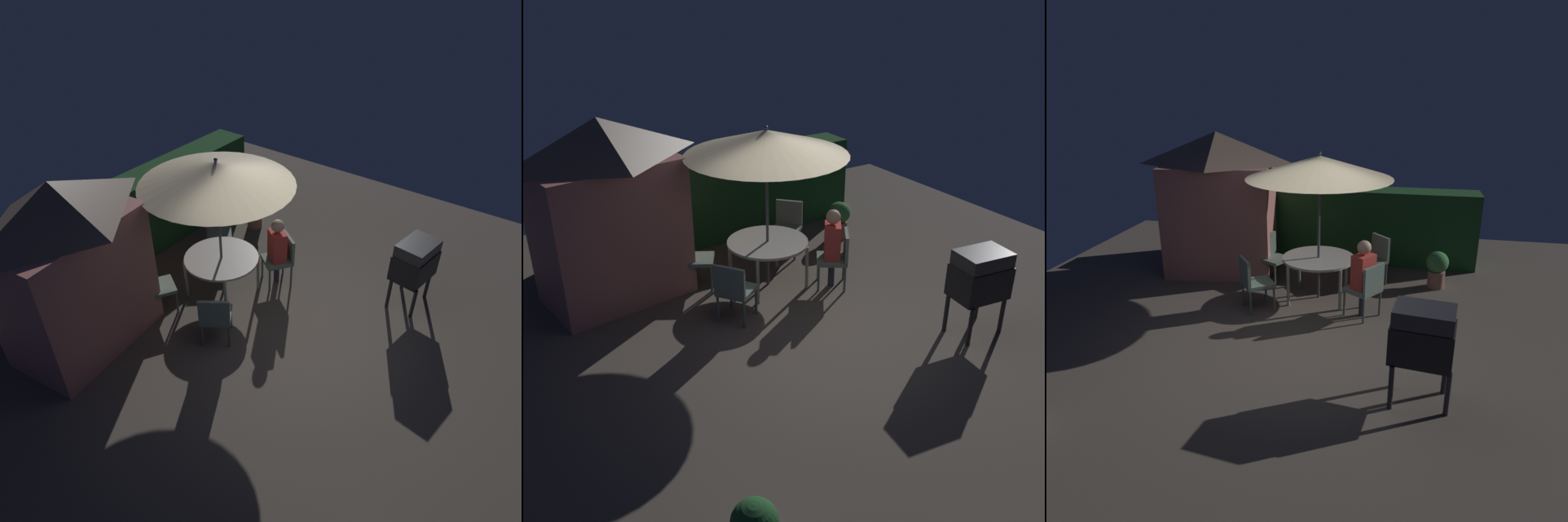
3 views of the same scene
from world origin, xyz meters
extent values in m
plane|color=brown|center=(0.00, 0.00, 0.00)|extent=(11.00, 11.00, 0.00)
cube|color=#1E4C23|center=(0.00, 3.50, 0.76)|extent=(5.75, 0.67, 1.51)
cube|color=#B26B60|center=(-2.05, 2.36, 1.05)|extent=(2.14, 1.49, 2.10)
pyramid|color=brown|center=(-2.05, 2.36, 2.40)|extent=(2.27, 1.58, 0.60)
cube|color=brown|center=(-2.13, 2.99, 0.82)|extent=(0.84, 0.13, 1.64)
cylinder|color=#B2ADA3|center=(0.03, 1.43, 0.72)|extent=(1.24, 1.24, 0.04)
cylinder|color=gray|center=(-0.40, 1.00, 0.35)|extent=(0.05, 0.05, 0.70)
cylinder|color=gray|center=(0.47, 1.00, 0.35)|extent=(0.05, 0.05, 0.70)
cylinder|color=gray|center=(-0.40, 1.87, 0.35)|extent=(0.05, 0.05, 0.70)
cylinder|color=gray|center=(0.47, 1.87, 0.35)|extent=(0.05, 0.05, 0.70)
cylinder|color=#4C4C51|center=(0.03, 1.43, 1.22)|extent=(0.04, 0.04, 2.44)
cone|color=beige|center=(0.03, 1.43, 2.26)|extent=(2.38, 2.38, 0.36)
sphere|color=#4C4C51|center=(0.03, 1.43, 2.47)|extent=(0.06, 0.06, 0.06)
cube|color=black|center=(1.68, -1.23, 0.78)|extent=(0.76, 0.59, 0.45)
cube|color=#2B2B2E|center=(1.68, -1.23, 1.10)|extent=(0.72, 0.56, 0.20)
cylinder|color=#262628|center=(1.37, -1.44, 0.28)|extent=(0.06, 0.06, 0.55)
cylinder|color=#262628|center=(1.99, -1.44, 0.28)|extent=(0.06, 0.06, 0.55)
cylinder|color=#262628|center=(1.37, -1.02, 0.28)|extent=(0.06, 0.06, 0.55)
cylinder|color=#262628|center=(1.99, -1.02, 0.28)|extent=(0.06, 0.06, 0.55)
cube|color=slate|center=(0.84, 0.87, 0.45)|extent=(0.64, 0.64, 0.06)
cube|color=slate|center=(1.01, 0.75, 0.68)|extent=(0.30, 0.41, 0.45)
cylinder|color=#516155|center=(0.89, 0.59, 0.23)|extent=(0.04, 0.04, 0.45)
cylinder|color=#516155|center=(1.12, 0.92, 0.23)|extent=(0.04, 0.04, 0.45)
cylinder|color=#516155|center=(0.56, 0.82, 0.23)|extent=(0.04, 0.04, 0.45)
cylinder|color=#516155|center=(0.79, 1.15, 0.23)|extent=(0.04, 0.04, 0.45)
cube|color=slate|center=(0.88, 2.22, 0.45)|extent=(0.65, 0.65, 0.06)
cube|color=slate|center=(1.03, 2.36, 0.68)|extent=(0.35, 0.37, 0.45)
cylinder|color=#516155|center=(1.16, 2.21, 0.23)|extent=(0.04, 0.04, 0.45)
cylinder|color=#516155|center=(0.89, 2.50, 0.23)|extent=(0.04, 0.04, 0.45)
cylinder|color=#516155|center=(0.87, 1.94, 0.23)|extent=(0.04, 0.04, 0.45)
cylinder|color=#516155|center=(0.60, 2.23, 0.23)|extent=(0.04, 0.04, 0.45)
cube|color=slate|center=(-0.89, 1.97, 0.45)|extent=(0.63, 0.63, 0.06)
cube|color=slate|center=(-1.07, 2.07, 0.68)|extent=(0.27, 0.42, 0.45)
cylinder|color=#516155|center=(-0.96, 2.24, 0.23)|extent=(0.04, 0.04, 0.45)
cylinder|color=#516155|center=(-1.16, 1.90, 0.23)|extent=(0.04, 0.04, 0.45)
cylinder|color=#516155|center=(-0.61, 2.04, 0.23)|extent=(0.04, 0.04, 0.45)
cylinder|color=#516155|center=(-0.81, 1.69, 0.23)|extent=(0.04, 0.04, 0.45)
cube|color=slate|center=(-0.86, 0.80, 0.45)|extent=(0.64, 0.64, 0.06)
cube|color=slate|center=(-1.03, 0.67, 0.68)|extent=(0.31, 0.40, 0.45)
cylinder|color=#516155|center=(-1.13, 0.84, 0.23)|extent=(0.04, 0.04, 0.45)
cylinder|color=#516155|center=(-0.90, 0.52, 0.23)|extent=(0.04, 0.04, 0.45)
cylinder|color=#516155|center=(-0.81, 1.08, 0.23)|extent=(0.04, 0.04, 0.45)
cylinder|color=#516155|center=(-0.58, 0.75, 0.23)|extent=(0.04, 0.04, 0.45)
cylinder|color=#936651|center=(2.07, 2.28, 0.16)|extent=(0.30, 0.30, 0.32)
sphere|color=#3D8442|center=(2.07, 2.28, 0.48)|extent=(0.40, 0.40, 0.40)
cube|color=#CC3D33|center=(0.84, 0.87, 0.76)|extent=(0.39, 0.42, 0.55)
sphere|color=tan|center=(0.84, 0.87, 1.15)|extent=(0.22, 0.22, 0.22)
cylinder|color=#383347|center=(0.84, 0.87, 0.24)|extent=(0.10, 0.10, 0.48)
camera|label=1|loc=(-4.76, -2.93, 5.39)|focal=33.14mm
camera|label=2|loc=(-4.24, -5.72, 4.50)|focal=41.43mm
camera|label=3|loc=(1.34, -6.11, 3.47)|focal=32.97mm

